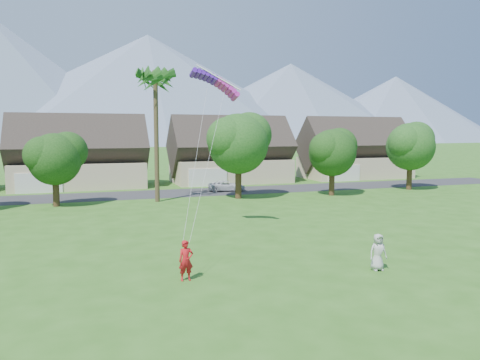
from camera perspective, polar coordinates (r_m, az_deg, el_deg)
name	(u,v)px	position (r m, az deg, el deg)	size (l,w,h in m)	color
ground	(322,300)	(19.36, 9.95, -14.19)	(500.00, 500.00, 0.00)	#2D6019
street	(168,193)	(51.10, -8.77, -1.64)	(90.00, 7.00, 0.01)	#2D2D30
kite_flyer	(186,261)	(21.26, -6.61, -9.73)	(0.66, 0.44, 1.82)	red
watcher	(378,252)	(23.58, 16.47, -8.42)	(0.87, 0.56, 1.77)	#B6B5B1
parked_car	(227,186)	(52.59, -1.63, -0.72)	(1.95, 4.23, 1.17)	silver
mountain_ridge	(114,92)	(277.47, -15.13, 10.30)	(540.00, 240.00, 70.00)	slate
houses_row	(159,157)	(59.70, -9.88, 2.73)	(72.75, 8.19, 8.86)	beige
tree_row	(167,151)	(44.51, -8.93, 3.57)	(62.27, 6.67, 8.45)	#47301C
fan_palm	(155,76)	(45.21, -10.30, 12.36)	(3.00, 3.00, 13.80)	#4C3D26
parafoil_kite	(216,81)	(30.69, -2.91, 11.94)	(3.45, 1.23, 0.50)	#5117B3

